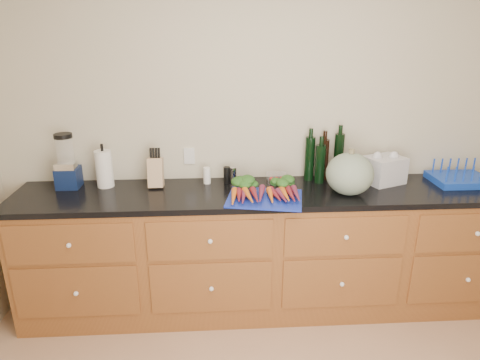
{
  "coord_description": "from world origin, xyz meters",
  "views": [
    {
      "loc": [
        -0.41,
        -1.51,
        2.02
      ],
      "look_at": [
        -0.24,
        1.2,
        1.06
      ],
      "focal_mm": 32.0,
      "sensor_mm": 36.0,
      "label": 1
    }
  ],
  "objects": [
    {
      "name": "grinder_pepper",
      "position": [
        -0.32,
        1.48,
        1.0
      ],
      "size": [
        0.05,
        0.05,
        0.12
      ],
      "primitive_type": "cylinder",
      "color": "black",
      "rests_on": "countertop"
    },
    {
      "name": "squash",
      "position": [
        0.51,
        1.21,
        1.09
      ],
      "size": [
        0.32,
        0.32,
        0.29
      ],
      "primitive_type": "ellipsoid",
      "color": "slate",
      "rests_on": "countertop"
    },
    {
      "name": "dish_rack",
      "position": [
        1.4,
        1.38,
        0.98
      ],
      "size": [
        0.4,
        0.32,
        0.16
      ],
      "color": "#153EB9",
      "rests_on": "countertop"
    },
    {
      "name": "bottles",
      "position": [
        0.4,
        1.51,
        1.1
      ],
      "size": [
        0.29,
        0.15,
        0.35
      ],
      "color": "black",
      "rests_on": "countertop"
    },
    {
      "name": "countertop",
      "position": [
        0.0,
        1.3,
        0.92
      ],
      "size": [
        3.64,
        0.62,
        0.04
      ],
      "primitive_type": "cube",
      "color": "black",
      "rests_on": "cabinets"
    },
    {
      "name": "canister_chrome",
      "position": [
        -0.28,
        1.48,
        1.0
      ],
      "size": [
        0.05,
        0.05,
        0.12
      ],
      "primitive_type": "cylinder",
      "color": "silver",
      "rests_on": "countertop"
    },
    {
      "name": "carrots",
      "position": [
        -0.08,
        1.18,
        0.98
      ],
      "size": [
        0.46,
        0.34,
        0.07
      ],
      "color": "orange",
      "rests_on": "cutting_board"
    },
    {
      "name": "paper_towel",
      "position": [
        -1.2,
        1.46,
        1.07
      ],
      "size": [
        0.12,
        0.12,
        0.27
      ],
      "primitive_type": "cylinder",
      "color": "white",
      "rests_on": "countertop"
    },
    {
      "name": "cabinets",
      "position": [
        0.0,
        1.3,
        0.45
      ],
      "size": [
        3.6,
        0.64,
        0.9
      ],
      "color": "brown",
      "rests_on": "ground"
    },
    {
      "name": "wall_back",
      "position": [
        0.0,
        1.62,
        1.3
      ],
      "size": [
        4.1,
        0.05,
        2.6
      ],
      "primitive_type": "cube",
      "color": "beige",
      "rests_on": "ground"
    },
    {
      "name": "grocery_bag",
      "position": [
        0.84,
        1.42,
        1.04
      ],
      "size": [
        0.33,
        0.3,
        0.2
      ],
      "primitive_type": null,
      "rotation": [
        0.0,
        0.0,
        0.38
      ],
      "color": "silver",
      "rests_on": "countertop"
    },
    {
      "name": "blender_appliance",
      "position": [
        -1.46,
        1.46,
        1.11
      ],
      "size": [
        0.16,
        0.16,
        0.4
      ],
      "color": "#0F1D47",
      "rests_on": "countertop"
    },
    {
      "name": "knife_block",
      "position": [
        -0.84,
        1.44,
        1.05
      ],
      "size": [
        0.11,
        0.11,
        0.21
      ],
      "primitive_type": "cube",
      "color": "tan",
      "rests_on": "countertop"
    },
    {
      "name": "grinder_salt",
      "position": [
        -0.47,
        1.48,
        1.0
      ],
      "size": [
        0.05,
        0.05,
        0.12
      ],
      "primitive_type": "cylinder",
      "color": "white",
      "rests_on": "countertop"
    },
    {
      "name": "cutting_board",
      "position": [
        -0.08,
        1.14,
        0.95
      ],
      "size": [
        0.56,
        0.46,
        0.01
      ],
      "primitive_type": "cube",
      "rotation": [
        0.0,
        0.0,
        -0.2
      ],
      "color": "#152AA7",
      "rests_on": "countertop"
    },
    {
      "name": "tomato_box",
      "position": [
        0.05,
        1.47,
        0.97
      ],
      "size": [
        0.15,
        0.12,
        0.07
      ],
      "primitive_type": "cube",
      "color": "white",
      "rests_on": "countertop"
    }
  ]
}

